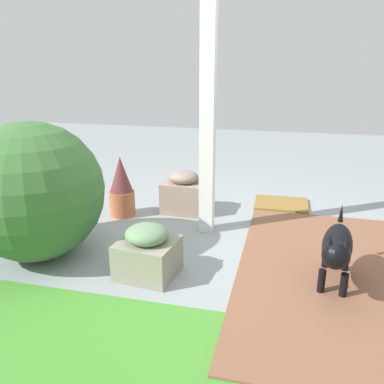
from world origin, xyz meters
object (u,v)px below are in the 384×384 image
Objects in this scene: dog at (337,248)px; stone_planter_mid at (148,252)px; stone_planter_nearest at (184,193)px; round_shrub at (34,192)px; doormat at (281,204)px; terracotta_pot_spiky at (121,188)px; porch_pillar at (208,94)px.

stone_planter_mid is at bearing 6.78° from dog.
round_shrub is (0.87, 1.24, 0.34)m from stone_planter_nearest.
stone_planter_mid is at bearing 93.49° from stone_planter_nearest.
terracotta_pot_spiky is at bearing 23.77° from doormat.
stone_planter_nearest is 1.09m from doormat.
stone_planter_nearest is 0.64m from terracotta_pot_spiky.
stone_planter_mid is (-0.08, 1.33, -0.02)m from stone_planter_nearest.
doormat is at bearing -137.89° from round_shrub.
round_shrub is at bearing 73.71° from terracotta_pot_spiky.
stone_planter_nearest reaches higher than stone_planter_mid.
terracotta_pot_spiky reaches higher than stone_planter_nearest.
dog is at bearing 139.97° from stone_planter_nearest.
dog is at bearing -178.24° from round_shrub.
round_shrub is 1.78× the size of terracotta_pot_spiky.
round_shrub is 2.56m from doormat.
round_shrub is (0.95, -0.09, 0.36)m from stone_planter_mid.
dog is at bearing 155.08° from terracotta_pot_spiky.
porch_pillar is 1.41m from stone_planter_mid.
round_shrub reaches higher than stone_planter_mid.
dog reaches higher than doormat.
terracotta_pot_spiky reaches higher than dog.
porch_pillar is 1.60m from dog.
porch_pillar is 5.51× the size of stone_planter_mid.
round_shrub is at bearing 34.31° from porch_pillar.
porch_pillar reaches higher than round_shrub.
porch_pillar is at bearing 169.58° from terracotta_pot_spiky.
doormat is at bearing -117.15° from stone_planter_mid.
round_shrub is 1.91× the size of doormat.
stone_planter_mid is 0.79× the size of doormat.
dog is (-1.97, 0.92, 0.01)m from terracotta_pot_spiky.
stone_planter_mid is 1.99m from doormat.
round_shrub is 1.06m from terracotta_pot_spiky.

